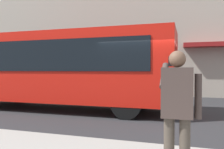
% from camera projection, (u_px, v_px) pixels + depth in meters
% --- Properties ---
extents(ground_plane, '(60.00, 60.00, 0.00)m').
position_uv_depth(ground_plane, '(142.00, 115.00, 8.24)').
color(ground_plane, '#2B2B2D').
extents(red_bus, '(9.05, 2.54, 3.08)m').
position_uv_depth(red_bus, '(60.00, 68.00, 9.50)').
color(red_bus, red).
rests_on(red_bus, ground_plane).
extents(pedestrian_photographer, '(0.53, 0.52, 1.70)m').
position_uv_depth(pedestrian_photographer, '(177.00, 105.00, 3.10)').
color(pedestrian_photographer, '#4C4238').
rests_on(pedestrian_photographer, sidewalk_curb).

